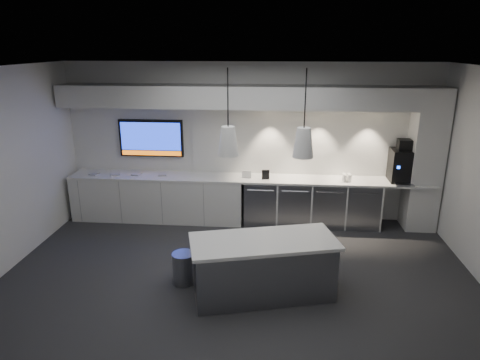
# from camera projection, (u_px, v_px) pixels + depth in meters

# --- Properties ---
(floor) EXTENTS (7.00, 7.00, 0.00)m
(floor) POSITION_uv_depth(u_px,v_px,m) (237.00, 280.00, 6.27)
(floor) COLOR #292A2C
(floor) RESTS_ON ground
(ceiling) EXTENTS (7.00, 7.00, 0.00)m
(ceiling) POSITION_uv_depth(u_px,v_px,m) (237.00, 69.00, 5.36)
(ceiling) COLOR black
(ceiling) RESTS_ON wall_back
(wall_back) EXTENTS (7.00, 0.00, 7.00)m
(wall_back) POSITION_uv_depth(u_px,v_px,m) (249.00, 142.00, 8.19)
(wall_back) COLOR silver
(wall_back) RESTS_ON floor
(wall_front) EXTENTS (7.00, 0.00, 7.00)m
(wall_front) POSITION_uv_depth(u_px,v_px,m) (208.00, 278.00, 3.44)
(wall_front) COLOR silver
(wall_front) RESTS_ON floor
(back_counter) EXTENTS (6.80, 0.65, 0.04)m
(back_counter) POSITION_uv_depth(u_px,v_px,m) (248.00, 178.00, 8.07)
(back_counter) COLOR silver
(back_counter) RESTS_ON left_base_cabinets
(left_base_cabinets) EXTENTS (3.30, 0.63, 0.86)m
(left_base_cabinets) POSITION_uv_depth(u_px,v_px,m) (158.00, 198.00, 8.35)
(left_base_cabinets) COLOR silver
(left_base_cabinets) RESTS_ON floor
(fridge_unit_a) EXTENTS (0.60, 0.61, 0.85)m
(fridge_unit_a) POSITION_uv_depth(u_px,v_px,m) (261.00, 201.00, 8.18)
(fridge_unit_a) COLOR gray
(fridge_unit_a) RESTS_ON floor
(fridge_unit_b) EXTENTS (0.60, 0.61, 0.85)m
(fridge_unit_b) POSITION_uv_depth(u_px,v_px,m) (294.00, 202.00, 8.13)
(fridge_unit_b) COLOR gray
(fridge_unit_b) RESTS_ON floor
(fridge_unit_c) EXTENTS (0.60, 0.61, 0.85)m
(fridge_unit_c) POSITION_uv_depth(u_px,v_px,m) (327.00, 203.00, 8.08)
(fridge_unit_c) COLOR gray
(fridge_unit_c) RESTS_ON floor
(fridge_unit_d) EXTENTS (0.60, 0.61, 0.85)m
(fridge_unit_d) POSITION_uv_depth(u_px,v_px,m) (361.00, 204.00, 8.03)
(fridge_unit_d) COLOR gray
(fridge_unit_d) RESTS_ON floor
(backsplash) EXTENTS (4.60, 0.03, 1.30)m
(backsplash) POSITION_uv_depth(u_px,v_px,m) (312.00, 141.00, 8.05)
(backsplash) COLOR silver
(backsplash) RESTS_ON wall_back
(soffit) EXTENTS (6.90, 0.60, 0.40)m
(soffit) POSITION_uv_depth(u_px,v_px,m) (248.00, 97.00, 7.63)
(soffit) COLOR silver
(soffit) RESTS_ON wall_back
(column) EXTENTS (0.55, 0.55, 2.60)m
(column) POSITION_uv_depth(u_px,v_px,m) (425.00, 160.00, 7.70)
(column) COLOR silver
(column) RESTS_ON floor
(wall_tv) EXTENTS (1.25, 0.07, 0.72)m
(wall_tv) POSITION_uv_depth(u_px,v_px,m) (151.00, 138.00, 8.28)
(wall_tv) COLOR black
(wall_tv) RESTS_ON wall_back
(island) EXTENTS (2.09, 1.29, 0.82)m
(island) POSITION_uv_depth(u_px,v_px,m) (263.00, 267.00, 5.78)
(island) COLOR gray
(island) RESTS_ON floor
(bin) EXTENTS (0.37, 0.37, 0.46)m
(bin) POSITION_uv_depth(u_px,v_px,m) (184.00, 268.00, 6.13)
(bin) COLOR gray
(bin) RESTS_ON floor
(coffee_machine) EXTENTS (0.44, 0.61, 0.78)m
(coffee_machine) POSITION_uv_depth(u_px,v_px,m) (402.00, 164.00, 7.76)
(coffee_machine) COLOR black
(coffee_machine) RESTS_ON back_counter
(sign_black) EXTENTS (0.14, 0.04, 0.18)m
(sign_black) POSITION_uv_depth(u_px,v_px,m) (266.00, 175.00, 7.92)
(sign_black) COLOR black
(sign_black) RESTS_ON back_counter
(sign_white) EXTENTS (0.18, 0.06, 0.14)m
(sign_white) POSITION_uv_depth(u_px,v_px,m) (247.00, 174.00, 8.01)
(sign_white) COLOR silver
(sign_white) RESTS_ON back_counter
(cup_cluster) EXTENTS (0.16, 0.16, 0.14)m
(cup_cluster) POSITION_uv_depth(u_px,v_px,m) (347.00, 178.00, 7.81)
(cup_cluster) COLOR white
(cup_cluster) RESTS_ON back_counter
(tray_a) EXTENTS (0.19, 0.19, 0.02)m
(tray_a) POSITION_uv_depth(u_px,v_px,m) (94.00, 174.00, 8.22)
(tray_a) COLOR #A9A9A9
(tray_a) RESTS_ON back_counter
(tray_b) EXTENTS (0.20, 0.20, 0.02)m
(tray_b) POSITION_uv_depth(u_px,v_px,m) (115.00, 174.00, 8.21)
(tray_b) COLOR #A9A9A9
(tray_b) RESTS_ON back_counter
(tray_c) EXTENTS (0.19, 0.19, 0.02)m
(tray_c) POSITION_uv_depth(u_px,v_px,m) (137.00, 174.00, 8.21)
(tray_c) COLOR #A9A9A9
(tray_c) RESTS_ON back_counter
(tray_d) EXTENTS (0.19, 0.19, 0.02)m
(tray_d) POSITION_uv_depth(u_px,v_px,m) (162.00, 175.00, 8.18)
(tray_d) COLOR #A9A9A9
(tray_d) RESTS_ON back_counter
(pendant_left) EXTENTS (0.26, 0.26, 1.07)m
(pendant_left) POSITION_uv_depth(u_px,v_px,m) (228.00, 141.00, 5.29)
(pendant_left) COLOR silver
(pendant_left) RESTS_ON ceiling
(pendant_right) EXTENTS (0.26, 0.26, 1.07)m
(pendant_right) POSITION_uv_depth(u_px,v_px,m) (303.00, 142.00, 5.22)
(pendant_right) COLOR silver
(pendant_right) RESTS_ON ceiling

